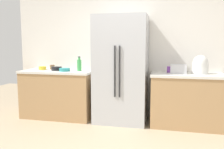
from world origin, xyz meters
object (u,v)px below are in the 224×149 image
Objects in this scene: cup_b at (170,69)px; bowl_c at (65,70)px; toaster at (178,69)px; bowl_b at (42,68)px; rice_cooker at (200,65)px; refrigerator at (121,70)px; cup_a at (52,67)px; bottle_a at (79,65)px; bowl_a at (57,69)px.

cup_b is 0.54× the size of bowl_c.
toaster is 1.35× the size of bowl_c.
cup_b is 2.42m from bowl_b.
bowl_b is at bearing -179.70° from rice_cooker.
rice_cooker is (0.36, 0.10, 0.06)m from toaster.
cup_b is at bearing 173.30° from rice_cooker.
bowl_c is (-1.04, -0.09, -0.02)m from refrigerator.
rice_cooker reaches higher than cup_a.
bottle_a is 0.46m from bowl_a.
toaster is at bearing 2.28° from bowl_c.
bottle_a reaches higher than cup_b.
refrigerator reaches higher than bowl_a.
refrigerator reaches higher than cup_a.
bottle_a reaches higher than bowl_a.
cup_a is 0.19m from bowl_b.
rice_cooker is at bearing 3.53° from refrigerator.
bowl_a is 1.39× the size of bowl_b.
toaster is 2.03m from bowl_c.
cup_b is at bearing 4.12° from bottle_a.
rice_cooker reaches higher than cup_b.
bowl_b is (-0.16, -0.10, -0.01)m from cup_a.
bottle_a is 0.64m from cup_a.
toaster is 2.23m from bowl_a.
cup_a is (-0.62, 0.15, -0.07)m from bottle_a.
cup_a is at bearing 175.64° from toaster.
toaster is at bearing -1.83° from bowl_b.
bowl_a is (-1.24, -0.00, -0.01)m from refrigerator.
rice_cooker is 2.39m from bowl_c.
bottle_a is at bearing 25.86° from bowl_c.
rice_cooker is at bearing 4.26° from bowl_c.
cup_b is at bearing 132.05° from toaster.
bowl_c is (0.38, -0.26, -0.02)m from cup_a.
refrigerator is at bearing -6.79° from cup_a.
toaster reaches higher than cup_a.
refrigerator is 1.58m from bowl_b.
bowl_a is at bearing -44.19° from cup_a.
toaster reaches higher than bowl_b.
cup_a is at bearing 173.21° from refrigerator.
toaster is 2.86× the size of cup_a.
rice_cooker is 2.92m from bowl_b.
cup_a is 2.26m from cup_b.
bottle_a is at bearing 3.20° from bowl_a.
bowl_c is at bearing -34.77° from cup_a.
cup_b is at bearing 7.15° from bowl_c.
cup_a is at bearing 32.48° from bowl_b.
bowl_b reaches higher than bowl_c.
bowl_b is (-0.33, 0.07, -0.00)m from bowl_a.
cup_a is (-2.76, 0.09, -0.10)m from rice_cooker.
cup_a reaches higher than bowl_a.
bottle_a is (-1.78, 0.04, 0.03)m from toaster.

